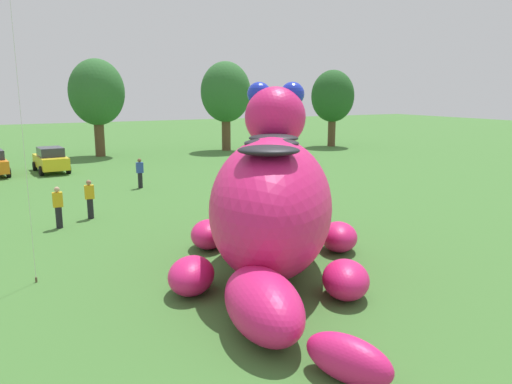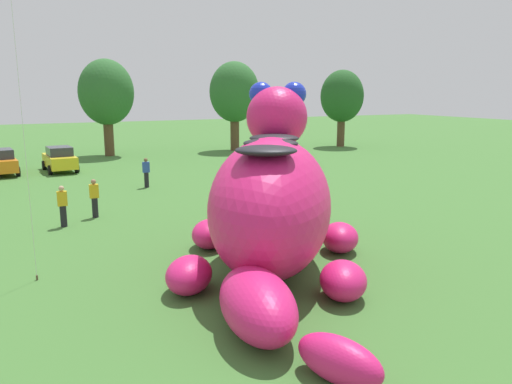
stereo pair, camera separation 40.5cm
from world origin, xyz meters
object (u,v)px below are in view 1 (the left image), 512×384
object	(u,v)px
spectator_near_inflatable	(58,208)
spectator_by_cars	(90,199)
spectator_mid_field	(259,153)
spectator_far_side	(140,173)
car_yellow	(51,160)
spectator_wandering	(260,190)
giant_inflatable_creature	(272,203)

from	to	relation	value
spectator_near_inflatable	spectator_by_cars	size ratio (longest dim) A/B	1.00
spectator_mid_field	spectator_far_side	size ratio (longest dim) A/B	1.00
spectator_mid_field	spectator_far_side	world-z (taller)	same
spectator_by_cars	spectator_far_side	size ratio (longest dim) A/B	1.00
spectator_far_side	spectator_near_inflatable	bearing A→B (deg)	-126.48
car_yellow	spectator_wandering	world-z (taller)	car_yellow
giant_inflatable_creature	spectator_far_side	distance (m)	15.15
spectator_near_inflatable	spectator_far_side	distance (m)	8.63
spectator_by_cars	car_yellow	bearing A→B (deg)	90.86
car_yellow	spectator_mid_field	distance (m)	14.75
spectator_far_side	spectator_wandering	bearing A→B (deg)	-62.82
giant_inflatable_creature	spectator_by_cars	size ratio (longest dim) A/B	6.59
giant_inflatable_creature	spectator_near_inflatable	xyz separation A→B (m)	(-5.31, 8.15, -1.27)
car_yellow	spectator_near_inflatable	bearing A→B (deg)	-94.38
car_yellow	spectator_by_cars	world-z (taller)	car_yellow
spectator_mid_field	spectator_by_cars	distance (m)	17.88
giant_inflatable_creature	spectator_by_cars	xyz separation A→B (m)	(-3.92, 9.17, -1.27)
spectator_mid_field	spectator_by_cars	bearing A→B (deg)	-142.18
spectator_by_cars	spectator_far_side	xyz separation A→B (m)	(3.74, 5.93, 0.00)
spectator_by_cars	spectator_far_side	distance (m)	7.01
spectator_wandering	spectator_far_side	bearing A→B (deg)	117.18
spectator_mid_field	spectator_far_side	xyz separation A→B (m)	(-10.39, -5.04, 0.00)
spectator_mid_field	spectator_wandering	size ratio (longest dim) A/B	1.00
spectator_mid_field	spectator_by_cars	size ratio (longest dim) A/B	1.00
car_yellow	giant_inflatable_creature	bearing A→B (deg)	-80.05
giant_inflatable_creature	car_yellow	world-z (taller)	giant_inflatable_creature
spectator_mid_field	giant_inflatable_creature	bearing A→B (deg)	-116.90
spectator_wandering	car_yellow	bearing A→B (deg)	116.05
spectator_by_cars	spectator_far_side	bearing A→B (deg)	57.77
giant_inflatable_creature	spectator_wandering	bearing A→B (deg)	64.41
giant_inflatable_creature	car_yellow	bearing A→B (deg)	99.95
spectator_mid_field	spectator_wandering	world-z (taller)	same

